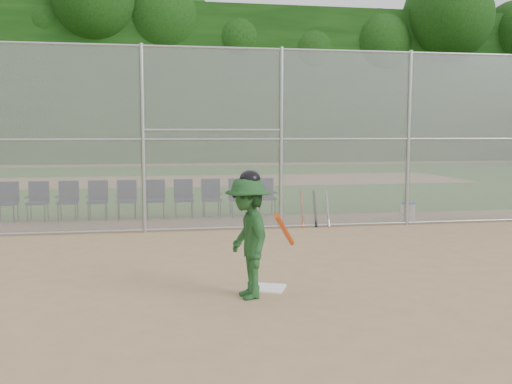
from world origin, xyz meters
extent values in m
plane|color=tan|center=(0.00, 0.00, 0.00)|extent=(100.00, 100.00, 0.00)
plane|color=#2A641E|center=(0.00, 18.00, 0.01)|extent=(100.00, 100.00, 0.00)
plane|color=tan|center=(0.00, 18.00, 0.01)|extent=(24.00, 24.00, 0.00)
cube|color=gray|center=(0.00, 5.00, 2.00)|extent=(16.00, 0.02, 4.00)
cylinder|color=#9EA3A8|center=(0.00, 5.00, 3.95)|extent=(16.00, 0.05, 0.05)
cube|color=black|center=(0.00, 35.00, 5.50)|extent=(80.00, 5.00, 11.00)
cube|color=white|center=(-0.23, 0.18, 0.01)|extent=(0.58, 0.58, 0.02)
imported|color=#1B451E|center=(-0.57, -0.18, 0.79)|extent=(0.72, 1.09, 1.59)
ellipsoid|color=black|center=(-0.57, -0.18, 1.56)|extent=(0.27, 0.30, 0.23)
cylinder|color=#CB4213|center=(-0.17, -0.58, 0.95)|extent=(0.42, 0.69, 0.52)
cylinder|color=white|center=(4.30, 5.57, 0.21)|extent=(0.35, 0.35, 0.42)
cylinder|color=#296BB4|center=(4.30, 5.57, 0.44)|extent=(0.37, 0.37, 0.05)
cylinder|color=#D84C14|center=(1.52, 5.11, 0.42)|extent=(0.06, 0.29, 0.83)
cylinder|color=black|center=(1.82, 5.11, 0.41)|extent=(0.06, 0.32, 0.83)
cylinder|color=#B2B2B7|center=(2.12, 5.11, 0.41)|extent=(0.06, 0.35, 0.82)
camera|label=1|loc=(-1.71, -7.37, 2.15)|focal=40.00mm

